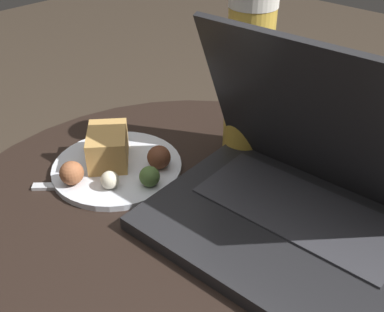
% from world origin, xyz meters
% --- Properties ---
extents(laptop, '(0.33, 0.25, 0.23)m').
position_xyz_m(laptop, '(0.09, 0.08, 0.63)').
color(laptop, '#232326').
rests_on(laptop, table).
extents(beer_glass, '(0.06, 0.06, 0.25)m').
position_xyz_m(beer_glass, '(-0.06, 0.18, 0.70)').
color(beer_glass, gold).
rests_on(beer_glass, table).
extents(snack_plate, '(0.19, 0.19, 0.06)m').
position_xyz_m(snack_plate, '(-0.16, 0.01, 0.59)').
color(snack_plate, silver).
rests_on(snack_plate, table).
extents(fork, '(0.15, 0.15, 0.00)m').
position_xyz_m(fork, '(-0.13, -0.02, 0.58)').
color(fork, silver).
rests_on(fork, table).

